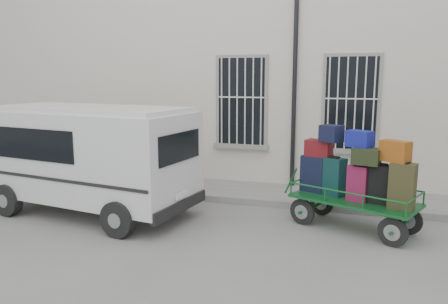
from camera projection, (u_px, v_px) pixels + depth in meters
ground at (224, 224)px, 8.66m from camera, size 80.00×80.00×0.00m
building at (274, 73)px, 13.34m from camera, size 24.00×5.15×6.00m
sidewalk at (249, 192)px, 10.73m from camera, size 24.00×1.70×0.15m
luggage_cart at (355, 179)px, 8.19m from camera, size 2.69×1.89×1.97m
van at (89, 153)px, 9.16m from camera, size 4.75×2.61×2.27m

